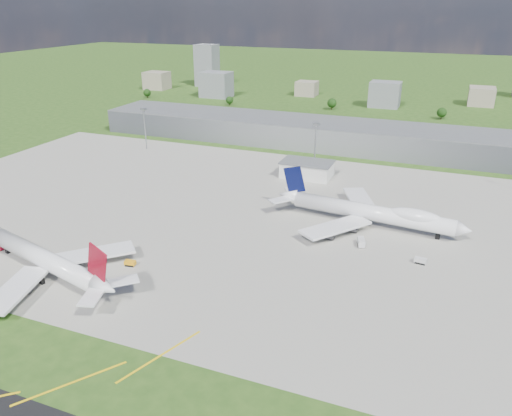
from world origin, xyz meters
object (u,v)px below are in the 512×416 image
at_px(airliner_blue_quad, 371,213).
at_px(van_white_far, 420,261).
at_px(tug_yellow, 130,263).
at_px(airliner_red_twin, 47,261).
at_px(van_white_near, 361,242).

distance_m(airliner_blue_quad, van_white_far, 34.82).
xyz_separation_m(tug_yellow, van_white_far, (95.70, 39.51, 0.16)).
bearing_deg(van_white_far, airliner_blue_quad, 136.02).
bearing_deg(airliner_red_twin, van_white_near, -132.23).
bearing_deg(airliner_blue_quad, tug_yellow, -131.77).
xyz_separation_m(tug_yellow, van_white_near, (73.28, 45.89, 0.45)).
bearing_deg(van_white_far, van_white_near, 169.98).
height_order(airliner_red_twin, van_white_far, airliner_red_twin).
relative_size(airliner_blue_quad, van_white_far, 18.59).
bearing_deg(airliner_blue_quad, airliner_red_twin, -133.24).
bearing_deg(tug_yellow, airliner_blue_quad, 32.75).
relative_size(airliner_red_twin, tug_yellow, 17.78).
relative_size(airliner_blue_quad, tug_yellow, 19.73).
xyz_separation_m(airliner_blue_quad, van_white_near, (-0.17, -19.99, -4.47)).
bearing_deg(van_white_near, airliner_blue_quad, -18.09).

